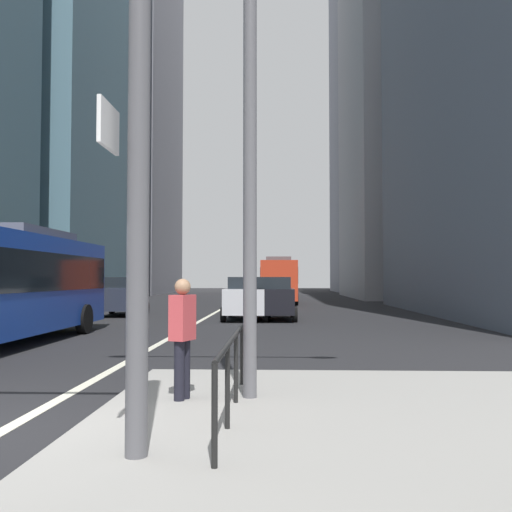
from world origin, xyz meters
The scene contains 15 objects.
ground_plane centered at (0.00, 20.00, 0.00)m, with size 160.00×160.00×0.00m, color black.
median_island centered at (5.50, -1.00, 0.07)m, with size 9.00×10.00×0.15m, color gray.
lane_centre_line centered at (0.00, 30.00, 0.01)m, with size 0.20×80.00×0.01m, color beige.
office_tower_left_mid centered at (-16.00, 39.48, 24.18)m, with size 12.38×22.14×48.37m, color slate.
office_tower_left_far centered at (-16.00, 63.78, 21.39)m, with size 11.41×19.81×42.79m, color gray.
office_tower_right_mid centered at (17.00, 48.76, 17.15)m, with size 12.85×18.93×34.30m, color #9E9EA3.
office_tower_right_far centered at (17.00, 69.65, 28.58)m, with size 11.04×18.53×57.16m, color slate.
city_bus_red_receding centered at (3.45, 35.70, 1.84)m, with size 2.82×10.64×3.40m.
car_oncoming_mid centered at (-4.41, 21.48, 0.99)m, with size 2.19×4.18×1.94m.
car_receding_near centered at (3.23, 18.81, 0.99)m, with size 2.06×4.19×1.94m.
car_receding_far centered at (2.02, 18.88, 0.99)m, with size 2.13×4.51×1.94m.
car_oncoming_far centered at (-6.34, 18.66, 0.99)m, with size 2.18×4.59×1.94m.
street_lamp_post centered at (2.98, 1.55, 5.28)m, with size 5.50×0.32×8.00m.
pedestrian_railing centered at (2.80, 0.52, 0.87)m, with size 0.06×4.09×0.98m.
pedestrian_walking centered at (2.01, 1.37, 1.11)m, with size 0.36×0.44×1.73m.
Camera 1 is at (3.37, -6.66, 1.88)m, focal length 39.28 mm.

